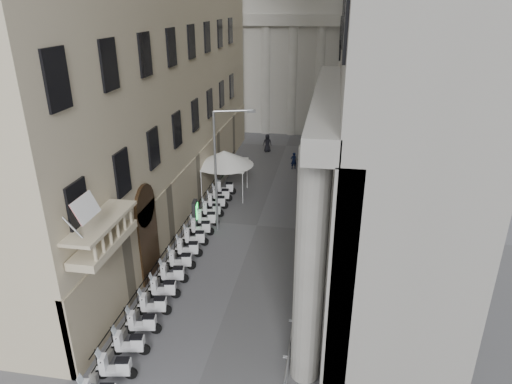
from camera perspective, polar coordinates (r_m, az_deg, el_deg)
iron_fence at (r=31.90m, az=-7.90°, el=-4.54°), size 0.30×28.00×1.40m
blue_awning at (r=37.83m, az=8.05°, el=-0.01°), size 1.60×3.00×3.00m
flag at (r=21.95m, az=-17.66°, el=-20.06°), size 1.00×1.40×8.20m
scooter_1 at (r=21.37m, az=-16.92°, el=-21.38°), size 1.47×0.79×1.50m
scooter_2 at (r=22.28m, az=-15.28°, el=-18.99°), size 1.47×0.79×1.50m
scooter_3 at (r=23.24m, az=-13.82°, el=-16.77°), size 1.47×0.79×1.50m
scooter_4 at (r=24.25m, az=-12.51°, el=-14.72°), size 1.47×0.79×1.50m
scooter_5 at (r=25.29m, az=-11.32°, el=-12.84°), size 1.47×0.79×1.50m
scooter_6 at (r=26.37m, az=-10.25°, el=-11.10°), size 1.47×0.79×1.50m
scooter_7 at (r=27.48m, az=-9.27°, el=-9.49°), size 1.47×0.79×1.50m
scooter_8 at (r=28.62m, az=-8.38°, el=-8.01°), size 1.47×0.79×1.50m
scooter_9 at (r=29.78m, az=-7.56°, el=-6.65°), size 1.47×0.79×1.50m
scooter_10 at (r=30.96m, az=-6.81°, el=-5.38°), size 1.47×0.79×1.50m
scooter_11 at (r=32.16m, az=-6.11°, el=-4.21°), size 1.47×0.79×1.50m
scooter_12 at (r=33.38m, az=-5.47°, el=-3.12°), size 1.47×0.79×1.50m
scooter_13 at (r=34.62m, az=-4.88°, el=-2.11°), size 1.47×0.79×1.50m
scooter_14 at (r=35.86m, az=-4.33°, el=-1.17°), size 1.47×0.79×1.50m
scooter_15 at (r=37.12m, az=-3.81°, el=-0.29°), size 1.47×0.79×1.50m
barrier_0 at (r=20.56m, az=3.88°, el=-22.34°), size 0.60×2.40×1.10m
barrier_1 at (r=22.39m, az=4.59°, el=-17.84°), size 0.60×2.40×1.10m
barrier_2 at (r=24.34m, az=5.17°, el=-14.03°), size 0.60×2.40×1.10m
barrier_3 at (r=26.38m, az=5.64°, el=-10.79°), size 0.60×2.40×1.10m
barrier_4 at (r=28.49m, az=6.03°, el=-8.03°), size 0.60×2.40×1.10m
barrier_5 at (r=30.67m, az=6.37°, el=-5.66°), size 0.60×2.40×1.10m
security_tent at (r=35.85m, az=-3.80°, el=4.18°), size 4.58×4.58×3.72m
street_lamp at (r=29.57m, az=-4.49°, el=3.80°), size 2.62×0.96×8.29m
info_kiosk at (r=31.79m, az=-7.60°, el=-2.70°), size 0.39×0.92×1.90m
pedestrian_a at (r=42.59m, az=4.73°, el=3.92°), size 0.68×0.57×1.58m
pedestrian_b at (r=42.29m, az=5.79°, el=3.95°), size 0.96×0.77×1.87m
pedestrian_c at (r=47.38m, az=1.43°, el=6.12°), size 1.05×0.86×1.83m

